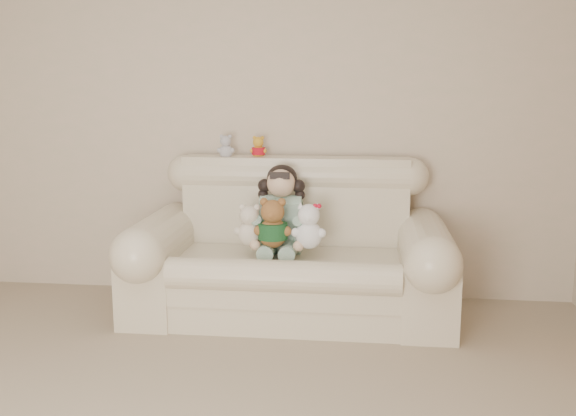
{
  "coord_description": "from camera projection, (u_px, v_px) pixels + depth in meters",
  "views": [
    {
      "loc": [
        0.77,
        -2.17,
        1.51
      ],
      "look_at": [
        0.29,
        1.9,
        0.75
      ],
      "focal_mm": 41.11,
      "sensor_mm": 36.0,
      "label": 1
    }
  ],
  "objects": [
    {
      "name": "brown_teddy",
      "position": [
        273.0,
        218.0,
        4.16
      ],
      "size": [
        0.29,
        0.26,
        0.38
      ],
      "primitive_type": null,
      "rotation": [
        0.0,
        0.0,
        0.4
      ],
      "color": "brown",
      "rests_on": "sofa"
    },
    {
      "name": "grey_mini_plush",
      "position": [
        226.0,
        144.0,
        4.59
      ],
      "size": [
        0.13,
        0.1,
        0.2
      ],
      "primitive_type": null,
      "rotation": [
        0.0,
        0.0,
        0.03
      ],
      "color": "silver",
      "rests_on": "sofa"
    },
    {
      "name": "cream_teddy",
      "position": [
        250.0,
        221.0,
        4.21
      ],
      "size": [
        0.25,
        0.23,
        0.32
      ],
      "primitive_type": null,
      "rotation": [
        0.0,
        0.0,
        0.43
      ],
      "color": "beige",
      "rests_on": "sofa"
    },
    {
      "name": "sofa",
      "position": [
        290.0,
        241.0,
        4.31
      ],
      "size": [
        2.1,
        0.95,
        1.03
      ],
      "primitive_type": null,
      "color": "beige",
      "rests_on": "floor"
    },
    {
      "name": "seated_child",
      "position": [
        281.0,
        208.0,
        4.36
      ],
      "size": [
        0.36,
        0.44,
        0.59
      ],
      "primitive_type": null,
      "rotation": [
        0.0,
        0.0,
        -0.02
      ],
      "color": "#286A4A",
      "rests_on": "sofa"
    },
    {
      "name": "white_cat",
      "position": [
        309.0,
        221.0,
        4.14
      ],
      "size": [
        0.25,
        0.2,
        0.35
      ],
      "primitive_type": null,
      "rotation": [
        0.0,
        0.0,
        -0.16
      ],
      "color": "white",
      "rests_on": "sofa"
    },
    {
      "name": "wall_back",
      "position": [
        257.0,
        116.0,
        4.69
      ],
      "size": [
        4.5,
        0.0,
        4.5
      ],
      "primitive_type": "plane",
      "rotation": [
        1.57,
        0.0,
        0.0
      ],
      "color": "beige",
      "rests_on": "ground"
    },
    {
      "name": "yellow_mini_bear",
      "position": [
        258.0,
        145.0,
        4.59
      ],
      "size": [
        0.14,
        0.13,
        0.19
      ],
      "primitive_type": null,
      "rotation": [
        0.0,
        0.0,
        0.37
      ],
      "color": "gold",
      "rests_on": "sofa"
    }
  ]
}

